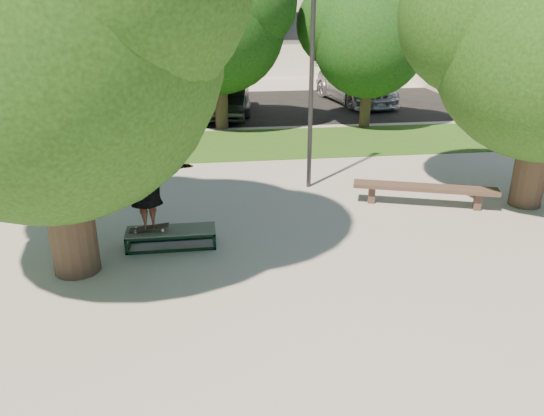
{
  "coord_description": "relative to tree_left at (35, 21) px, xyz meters",
  "views": [
    {
      "loc": [
        -1.75,
        -8.2,
        4.83
      ],
      "look_at": [
        -0.58,
        0.6,
        1.23
      ],
      "focal_mm": 35.0,
      "sensor_mm": 36.0,
      "label": 1
    }
  ],
  "objects": [
    {
      "name": "ground",
      "position": [
        4.29,
        -1.09,
        -4.42
      ],
      "size": [
        120.0,
        120.0,
        0.0
      ],
      "primitive_type": "plane",
      "color": "gray",
      "rests_on": "ground"
    },
    {
      "name": "grass_strip",
      "position": [
        5.29,
        8.41,
        -4.41
      ],
      "size": [
        30.0,
        4.0,
        0.02
      ],
      "primitive_type": "cube",
      "color": "#2A4C15",
      "rests_on": "ground"
    },
    {
      "name": "asphalt_strip",
      "position": [
        4.29,
        14.91,
        -4.42
      ],
      "size": [
        40.0,
        8.0,
        0.01
      ],
      "primitive_type": "cube",
      "color": "black",
      "rests_on": "ground"
    },
    {
      "name": "tree_left",
      "position": [
        0.0,
        0.0,
        0.0
      ],
      "size": [
        6.96,
        5.95,
        7.12
      ],
      "color": "#38281E",
      "rests_on": "ground"
    },
    {
      "name": "bg_tree_left",
      "position": [
        -2.28,
        9.98,
        -0.69
      ],
      "size": [
        5.28,
        4.51,
        5.77
      ],
      "color": "#38281E",
      "rests_on": "ground"
    },
    {
      "name": "bg_tree_mid",
      "position": [
        3.22,
        10.98,
        -0.41
      ],
      "size": [
        5.76,
        4.92,
        6.24
      ],
      "color": "#38281E",
      "rests_on": "ground"
    },
    {
      "name": "bg_tree_right",
      "position": [
        8.73,
        10.47,
        -0.93
      ],
      "size": [
        5.04,
        4.31,
        5.43
      ],
      "color": "#38281E",
      "rests_on": "ground"
    },
    {
      "name": "lamppost",
      "position": [
        5.29,
        3.91,
        -1.27
      ],
      "size": [
        0.25,
        0.15,
        6.11
      ],
      "color": "#2D2D30",
      "rests_on": "ground"
    },
    {
      "name": "side_building",
      "position": [
        22.29,
        20.91,
        -0.42
      ],
      "size": [
        15.0,
        10.0,
        8.0
      ],
      "primitive_type": "cube",
      "color": "beige",
      "rests_on": "ground"
    },
    {
      "name": "grind_box",
      "position": [
        1.79,
        0.7,
        -4.23
      ],
      "size": [
        1.8,
        0.6,
        0.38
      ],
      "color": "black",
      "rests_on": "ground"
    },
    {
      "name": "skater_rig",
      "position": [
        1.37,
        0.7,
        -3.19
      ],
      "size": [
        1.99,
        0.94,
        1.64
      ],
      "rotation": [
        0.0,
        0.0,
        3.37
      ],
      "color": "white",
      "rests_on": "grind_box"
    },
    {
      "name": "bench",
      "position": [
        7.79,
        2.15,
        -3.98
      ],
      "size": [
        3.38,
        1.51,
        0.52
      ],
      "rotation": [
        0.0,
        0.0,
        -0.32
      ],
      "color": "#47352B",
      "rests_on": "ground"
    },
    {
      "name": "car_silver_a",
      "position": [
        0.79,
        14.34,
        -3.67
      ],
      "size": [
        1.93,
        4.49,
        1.51
      ],
      "primitive_type": "imported",
      "rotation": [
        0.0,
        0.0,
        0.03
      ],
      "color": "#AAAAAF",
      "rests_on": "asphalt_strip"
    },
    {
      "name": "car_dark",
      "position": [
        3.61,
        13.2,
        -3.64
      ],
      "size": [
        2.27,
        4.94,
        1.57
      ],
      "primitive_type": "imported",
      "rotation": [
        0.0,
        0.0,
        -0.13
      ],
      "color": "black",
      "rests_on": "asphalt_strip"
    },
    {
      "name": "car_grey",
      "position": [
        3.15,
        13.93,
        -3.67
      ],
      "size": [
        2.8,
        5.56,
        1.51
      ],
      "primitive_type": "imported",
      "rotation": [
        0.0,
        0.0,
        0.06
      ],
      "color": "slate",
      "rests_on": "asphalt_strip"
    },
    {
      "name": "car_silver_b",
      "position": [
        9.8,
        15.36,
        -3.61
      ],
      "size": [
        3.21,
        5.93,
        1.63
      ],
      "primitive_type": "imported",
      "rotation": [
        0.0,
        0.0,
        0.17
      ],
      "color": "silver",
      "rests_on": "asphalt_strip"
    }
  ]
}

